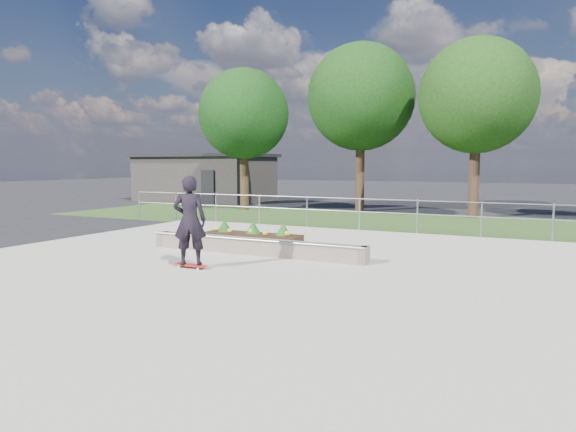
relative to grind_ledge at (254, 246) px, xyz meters
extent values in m
plane|color=black|center=(0.85, -1.65, -0.26)|extent=(120.00, 120.00, 0.00)
cube|color=#29441B|center=(0.85, 9.35, -0.25)|extent=(30.00, 8.00, 0.02)
cube|color=#A29E90|center=(0.85, -1.65, -0.23)|extent=(15.00, 15.00, 0.06)
cylinder|color=#92949A|center=(-9.15, 5.85, 0.34)|extent=(0.06, 0.06, 1.20)
cylinder|color=gray|center=(-7.15, 5.85, 0.34)|extent=(0.06, 0.06, 1.20)
cylinder|color=gray|center=(-5.15, 5.85, 0.34)|extent=(0.06, 0.06, 1.20)
cylinder|color=gray|center=(-3.15, 5.85, 0.34)|extent=(0.06, 0.06, 1.20)
cylinder|color=gray|center=(-1.15, 5.85, 0.34)|extent=(0.06, 0.06, 1.20)
cylinder|color=#95989D|center=(0.85, 5.85, 0.34)|extent=(0.06, 0.06, 1.20)
cylinder|color=gray|center=(2.85, 5.85, 0.34)|extent=(0.06, 0.06, 1.20)
cylinder|color=gray|center=(4.85, 5.85, 0.34)|extent=(0.06, 0.06, 1.20)
cylinder|color=gray|center=(6.85, 5.85, 0.34)|extent=(0.06, 0.06, 1.20)
cylinder|color=gray|center=(0.85, 5.85, 0.89)|extent=(20.00, 0.04, 0.04)
cylinder|color=#979A9F|center=(0.85, 5.85, 0.44)|extent=(20.00, 0.04, 0.04)
cube|color=#292624|center=(-13.15, 16.35, 1.14)|extent=(8.00, 5.00, 2.80)
cube|color=black|center=(-13.15, 16.35, 2.64)|extent=(8.40, 5.40, 0.20)
cube|color=black|center=(-11.15, 13.80, 0.74)|extent=(0.90, 0.10, 2.00)
cylinder|color=#301E13|center=(-7.15, 11.35, 1.20)|extent=(0.44, 0.44, 2.93)
sphere|color=black|center=(-7.15, 11.35, 4.61)|extent=(4.55, 4.55, 4.55)
cylinder|color=black|center=(-1.65, 13.35, 1.42)|extent=(0.44, 0.44, 3.38)
sphere|color=black|center=(-1.65, 13.35, 5.36)|extent=(5.25, 5.25, 5.25)
cylinder|color=black|center=(3.85, 12.35, 1.31)|extent=(0.44, 0.44, 3.15)
sphere|color=black|center=(3.85, 12.35, 4.99)|extent=(4.90, 4.90, 4.90)
cube|color=#6A5C4E|center=(0.00, 0.00, 0.00)|extent=(6.00, 0.40, 0.40)
cylinder|color=#93959B|center=(0.00, -0.20, 0.20)|extent=(6.00, 0.06, 0.06)
cube|color=brown|center=(-2.90, 0.00, 0.00)|extent=(0.15, 0.42, 0.40)
cube|color=brown|center=(2.90, 0.00, 0.00)|extent=(0.15, 0.42, 0.40)
cube|color=black|center=(-1.10, 1.61, -0.08)|extent=(3.00, 1.20, 0.25)
sphere|color=yellow|center=(-2.30, 1.71, 0.13)|extent=(0.14, 0.14, 0.14)
sphere|color=yellow|center=(-1.70, 1.51, 0.13)|extent=(0.14, 0.14, 0.14)
sphere|color=yellow|center=(-1.10, 1.71, 0.13)|extent=(0.14, 0.14, 0.14)
sphere|color=yellow|center=(-0.50, 1.51, 0.13)|extent=(0.14, 0.14, 0.14)
sphere|color=yellow|center=(0.10, 1.71, 0.13)|extent=(0.14, 0.14, 0.14)
cone|color=#134514|center=(-2.10, 1.86, 0.23)|extent=(0.44, 0.44, 0.36)
cone|color=#154A15|center=(-1.10, 1.86, 0.23)|extent=(0.44, 0.44, 0.36)
cone|color=#1A4B15|center=(-0.10, 1.86, 0.23)|extent=(0.44, 0.44, 0.36)
cylinder|color=white|center=(-0.62, -2.24, -0.18)|extent=(0.05, 0.03, 0.05)
cylinder|color=silver|center=(-0.62, -2.06, -0.18)|extent=(0.05, 0.03, 0.05)
cylinder|color=white|center=(-0.10, -2.24, -0.18)|extent=(0.05, 0.03, 0.05)
cylinder|color=white|center=(-0.10, -2.06, -0.18)|extent=(0.05, 0.03, 0.05)
cylinder|color=gray|center=(-0.62, -2.15, -0.15)|extent=(0.02, 0.18, 0.02)
cylinder|color=#949499|center=(-0.10, -2.15, -0.15)|extent=(0.02, 0.18, 0.02)
cube|color=#AC2015|center=(-0.36, -2.15, -0.13)|extent=(0.80, 0.21, 0.02)
imported|color=black|center=(-0.36, -2.15, 0.86)|extent=(0.85, 0.73, 1.96)
camera|label=1|loc=(6.51, -11.16, 2.08)|focal=32.00mm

